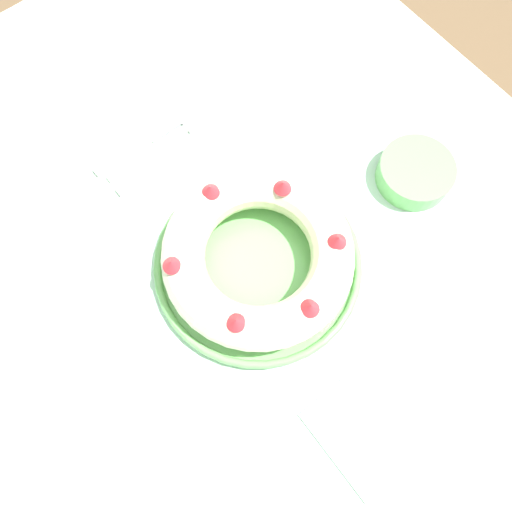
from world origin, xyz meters
TOP-DOWN VIEW (x-y plane):
  - ground_plane at (0.00, 0.00)m, footprint 8.00×8.00m
  - dining_table at (0.00, 0.00)m, footprint 1.36×1.09m
  - serving_dish at (0.02, -0.00)m, footprint 0.32×0.32m
  - bundt_cake at (0.02, -0.00)m, footprint 0.28×0.28m
  - fork at (-0.25, 0.03)m, footprint 0.02×0.22m
  - serving_knife at (-0.27, -0.01)m, footprint 0.02×0.24m
  - cake_knife at (-0.22, -0.02)m, footprint 0.02×0.20m
  - side_bowl at (0.06, 0.30)m, footprint 0.12×0.12m
  - napkin at (0.30, -0.04)m, footprint 0.14×0.10m

SIDE VIEW (x-z plane):
  - ground_plane at x=0.00m, z-range 0.00..0.00m
  - dining_table at x=0.00m, z-range 0.29..1.04m
  - napkin at x=0.30m, z-range 0.75..0.75m
  - fork at x=-0.25m, z-range 0.75..0.76m
  - serving_knife at x=-0.27m, z-range 0.75..0.76m
  - cake_knife at x=-0.22m, z-range 0.75..0.76m
  - serving_dish at x=0.02m, z-range 0.75..0.77m
  - side_bowl at x=0.06m, z-range 0.75..0.79m
  - bundt_cake at x=0.02m, z-range 0.76..0.84m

